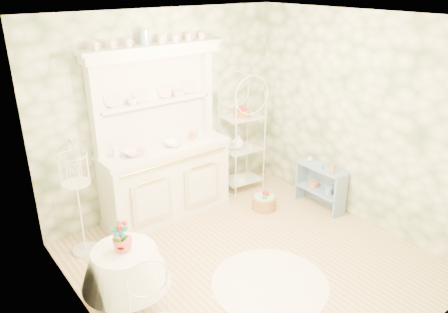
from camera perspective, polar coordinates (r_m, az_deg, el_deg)
floor at (r=5.22m, az=3.44°, el=-13.46°), size 3.60×3.60×0.00m
ceiling at (r=4.23m, az=4.33°, el=17.57°), size 3.60×3.60×0.00m
wall_left at (r=3.73m, az=-17.65°, el=-6.02°), size 3.60×3.60×0.00m
wall_right at (r=5.84m, az=17.33°, el=4.46°), size 3.60×3.60×0.00m
wall_back at (r=5.94m, az=-7.69°, el=5.63°), size 3.60×3.60×0.00m
wall_front at (r=3.55m, az=23.46°, el=-8.41°), size 3.60×3.60×0.00m
kitchen_dresser at (r=5.68m, az=-7.89°, el=2.63°), size 1.87×0.61×2.29m
bakers_rack at (r=6.47m, az=2.37°, el=3.09°), size 0.60×0.45×1.81m
side_shelf at (r=6.31m, az=12.46°, el=-3.97°), size 0.29×0.71×0.60m
round_table at (r=4.46m, az=-12.55°, el=-15.92°), size 0.77×0.77×0.66m
birdcage_stand at (r=5.25m, az=-18.53°, el=-5.05°), size 0.36×0.36×1.47m
floor_basket at (r=6.21m, az=5.25°, el=-5.82°), size 0.43×0.43×0.24m
lace_rug at (r=4.91m, az=6.00°, el=-16.16°), size 1.36×1.36×0.01m
bowl_floral at (r=5.50m, az=-11.68°, el=0.26°), size 0.28×0.28×0.07m
bowl_white at (r=5.71m, az=-6.58°, el=1.44°), size 0.28×0.28×0.07m
cup_left at (r=5.54m, az=-11.92°, el=6.87°), size 0.12×0.12×0.09m
cup_right at (r=5.83m, az=-6.20°, el=8.02°), size 0.14×0.14×0.10m
potted_geranium at (r=4.13m, az=-13.37°, el=-10.60°), size 0.19×0.16×0.30m
bottle_amber at (r=5.99m, az=14.00°, el=-1.55°), size 0.06×0.06×0.16m
bottle_blue at (r=6.10m, az=12.52°, el=-1.25°), size 0.05×0.05×0.10m
bottle_glass at (r=6.31m, az=11.18°, el=-0.36°), size 0.08×0.08×0.09m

